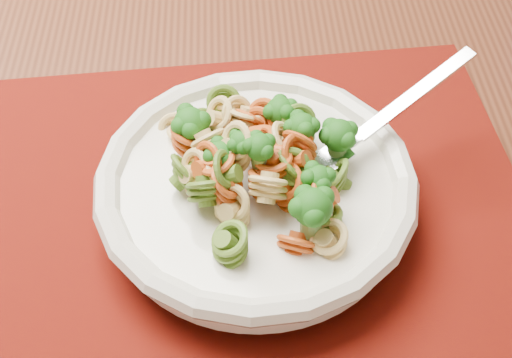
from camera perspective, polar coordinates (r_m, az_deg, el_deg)
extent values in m
cube|color=#562B18|center=(0.61, -5.58, -0.67)|extent=(1.74, 1.34, 0.04)
cube|color=#611304|center=(0.56, -1.50, -2.69)|extent=(0.52, 0.43, 0.00)
cylinder|color=silver|center=(0.56, 0.00, -2.35)|extent=(0.10, 0.10, 0.01)
cylinder|color=silver|center=(0.54, 0.00, -1.17)|extent=(0.22, 0.22, 0.03)
torus|color=silver|center=(0.53, 0.00, -0.21)|extent=(0.24, 0.24, 0.02)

